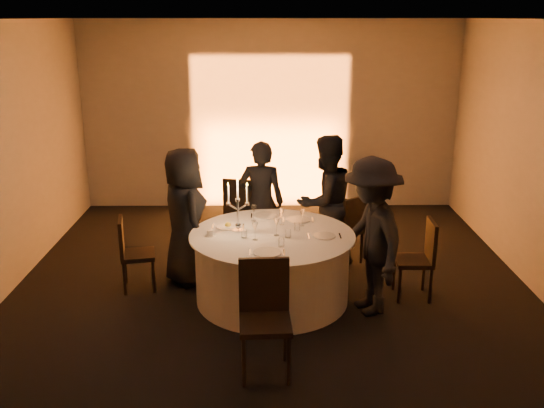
{
  "coord_description": "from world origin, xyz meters",
  "views": [
    {
      "loc": [
        -0.06,
        -6.17,
        3.03
      ],
      "look_at": [
        0.0,
        0.2,
        1.05
      ],
      "focal_mm": 40.0,
      "sensor_mm": 36.0,
      "label": 1
    }
  ],
  "objects_px": {
    "chair_left": "(131,250)",
    "chair_back_left": "(243,211)",
    "chair_right": "(420,255)",
    "chair_front": "(265,310)",
    "candelabra": "(238,213)",
    "guest_right": "(371,237)",
    "coffee_cup": "(210,233)",
    "guest_back_left": "(261,202)",
    "guest_left": "(185,216)",
    "guest_back_right": "(325,202)",
    "chair_back_right": "(348,226)",
    "banquet_table": "(272,267)"
  },
  "relations": [
    {
      "from": "guest_left",
      "to": "candelabra",
      "type": "xyz_separation_m",
      "value": [
        0.64,
        -0.41,
        0.17
      ]
    },
    {
      "from": "chair_back_right",
      "to": "candelabra",
      "type": "xyz_separation_m",
      "value": [
        -1.33,
        -0.88,
        0.47
      ]
    },
    {
      "from": "chair_back_left",
      "to": "candelabra",
      "type": "height_order",
      "value": "candelabra"
    },
    {
      "from": "chair_front",
      "to": "candelabra",
      "type": "distance_m",
      "value": 1.57
    },
    {
      "from": "chair_front",
      "to": "chair_back_right",
      "type": "bearing_deg",
      "value": 63.49
    },
    {
      "from": "chair_back_right",
      "to": "guest_back_right",
      "type": "xyz_separation_m",
      "value": [
        -0.29,
        -0.01,
        0.33
      ]
    },
    {
      "from": "chair_right",
      "to": "guest_back_left",
      "type": "xyz_separation_m",
      "value": [
        -1.77,
        1.09,
        0.28
      ]
    },
    {
      "from": "guest_left",
      "to": "guest_back_left",
      "type": "height_order",
      "value": "guest_left"
    },
    {
      "from": "chair_right",
      "to": "guest_back_right",
      "type": "relative_size",
      "value": 0.54
    },
    {
      "from": "chair_front",
      "to": "guest_right",
      "type": "height_order",
      "value": "guest_right"
    },
    {
      "from": "guest_back_left",
      "to": "guest_back_right",
      "type": "height_order",
      "value": "guest_back_right"
    },
    {
      "from": "guest_right",
      "to": "banquet_table",
      "type": "bearing_deg",
      "value": -120.47
    },
    {
      "from": "chair_back_right",
      "to": "candelabra",
      "type": "bearing_deg",
      "value": -7.88
    },
    {
      "from": "guest_back_right",
      "to": "coffee_cup",
      "type": "height_order",
      "value": "guest_back_right"
    },
    {
      "from": "candelabra",
      "to": "chair_left",
      "type": "bearing_deg",
      "value": 171.17
    },
    {
      "from": "banquet_table",
      "to": "candelabra",
      "type": "bearing_deg",
      "value": 165.44
    },
    {
      "from": "guest_left",
      "to": "candelabra",
      "type": "distance_m",
      "value": 0.78
    },
    {
      "from": "chair_front",
      "to": "chair_left",
      "type": "bearing_deg",
      "value": 129.33
    },
    {
      "from": "guest_back_left",
      "to": "guest_right",
      "type": "height_order",
      "value": "guest_right"
    },
    {
      "from": "chair_left",
      "to": "guest_right",
      "type": "relative_size",
      "value": 0.51
    },
    {
      "from": "chair_back_left",
      "to": "guest_back_right",
      "type": "bearing_deg",
      "value": 171.19
    },
    {
      "from": "candelabra",
      "to": "chair_back_left",
      "type": "bearing_deg",
      "value": 89.88
    },
    {
      "from": "guest_right",
      "to": "coffee_cup",
      "type": "xyz_separation_m",
      "value": [
        -1.69,
        0.23,
        -0.04
      ]
    },
    {
      "from": "chair_left",
      "to": "chair_back_right",
      "type": "height_order",
      "value": "chair_back_right"
    },
    {
      "from": "banquet_table",
      "to": "chair_right",
      "type": "height_order",
      "value": "chair_right"
    },
    {
      "from": "chair_left",
      "to": "chair_back_left",
      "type": "distance_m",
      "value": 1.66
    },
    {
      "from": "chair_back_right",
      "to": "guest_back_right",
      "type": "bearing_deg",
      "value": -39.59
    },
    {
      "from": "chair_back_right",
      "to": "chair_front",
      "type": "bearing_deg",
      "value": 25.02
    },
    {
      "from": "banquet_table",
      "to": "guest_right",
      "type": "xyz_separation_m",
      "value": [
        1.02,
        -0.28,
        0.46
      ]
    },
    {
      "from": "guest_back_left",
      "to": "banquet_table",
      "type": "bearing_deg",
      "value": 102.82
    },
    {
      "from": "chair_left",
      "to": "guest_back_left",
      "type": "bearing_deg",
      "value": -71.38
    },
    {
      "from": "guest_back_left",
      "to": "guest_back_right",
      "type": "bearing_deg",
      "value": 174.57
    },
    {
      "from": "chair_right",
      "to": "guest_left",
      "type": "xyz_separation_m",
      "value": [
        -2.65,
        0.46,
        0.3
      ]
    },
    {
      "from": "guest_left",
      "to": "guest_back_right",
      "type": "xyz_separation_m",
      "value": [
        1.68,
        0.46,
        0.03
      ]
    },
    {
      "from": "guest_right",
      "to": "coffee_cup",
      "type": "height_order",
      "value": "guest_right"
    },
    {
      "from": "chair_left",
      "to": "coffee_cup",
      "type": "bearing_deg",
      "value": -120.59
    },
    {
      "from": "chair_back_left",
      "to": "chair_right",
      "type": "bearing_deg",
      "value": 159.55
    },
    {
      "from": "guest_back_left",
      "to": "chair_front",
      "type": "bearing_deg",
      "value": 97.5
    },
    {
      "from": "chair_front",
      "to": "guest_right",
      "type": "distance_m",
      "value": 1.59
    },
    {
      "from": "chair_left",
      "to": "chair_back_right",
      "type": "bearing_deg",
      "value": -86.1
    },
    {
      "from": "chair_back_left",
      "to": "coffee_cup",
      "type": "xyz_separation_m",
      "value": [
        -0.3,
        -1.43,
        0.21
      ]
    },
    {
      "from": "banquet_table",
      "to": "chair_left",
      "type": "height_order",
      "value": "chair_left"
    },
    {
      "from": "chair_right",
      "to": "guest_left",
      "type": "distance_m",
      "value": 2.71
    },
    {
      "from": "chair_left",
      "to": "chair_back_left",
      "type": "relative_size",
      "value": 0.82
    },
    {
      "from": "chair_front",
      "to": "guest_left",
      "type": "relative_size",
      "value": 0.63
    },
    {
      "from": "guest_back_right",
      "to": "coffee_cup",
      "type": "xyz_separation_m",
      "value": [
        -1.33,
        -1.01,
        -0.04
      ]
    },
    {
      "from": "chair_left",
      "to": "chair_front",
      "type": "relative_size",
      "value": 0.84
    },
    {
      "from": "guest_back_left",
      "to": "candelabra",
      "type": "distance_m",
      "value": 1.08
    },
    {
      "from": "chair_right",
      "to": "guest_back_right",
      "type": "bearing_deg",
      "value": -131.78
    },
    {
      "from": "chair_back_left",
      "to": "guest_right",
      "type": "relative_size",
      "value": 0.62
    }
  ]
}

